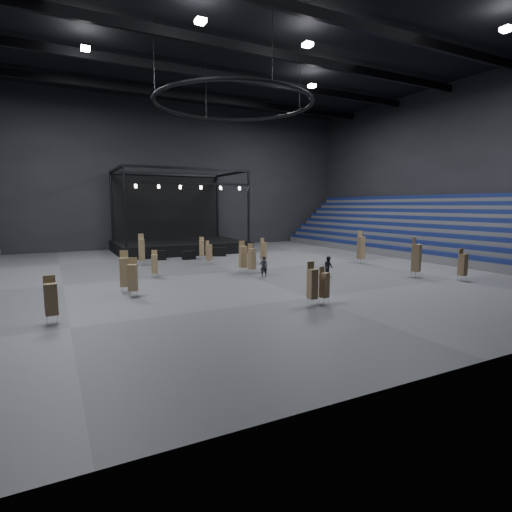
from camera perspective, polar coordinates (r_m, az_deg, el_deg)
name	(u,v)px	position (r m, az deg, el deg)	size (l,w,h in m)	color
floor	(235,271)	(32.21, -3.05, -2.16)	(50.00, 50.00, 0.00)	#4B4B4E
ceiling	(233,34)	(34.23, -3.28, 29.09)	(50.00, 42.00, 0.20)	black
wall_back	(165,175)	(51.79, -12.87, 11.21)	(50.00, 0.20, 18.00)	black
wall_front	(508,85)	(15.70, 32.33, 19.93)	(50.00, 0.20, 18.00)	black
wall_right	(449,170)	(47.94, 25.86, 11.01)	(0.20, 42.00, 18.00)	black
bleachers_right	(432,239)	(46.30, 23.82, 2.26)	(7.20, 40.00, 6.40)	#4A4A4C
stage	(177,238)	(47.21, -11.17, 2.48)	(14.00, 10.00, 9.20)	black
truss_ring	(234,103)	(32.70, -3.21, 20.93)	(12.30, 12.30, 5.15)	black
roof_girders	(233,45)	(33.94, -3.27, 27.83)	(49.00, 30.35, 0.70)	black
floodlights	(258,34)	(30.36, 0.26, 29.18)	(28.60, 16.60, 0.25)	white
flight_case_left	(159,255)	(39.72, -13.69, 0.09)	(1.36, 0.68, 0.91)	black
flight_case_mid	(189,255)	(39.64, -9.57, 0.12)	(1.23, 0.62, 0.82)	black
flight_case_right	(219,252)	(41.77, -5.26, 0.62)	(1.37, 0.69, 0.92)	black
chair_stack_0	(124,271)	(25.16, -18.29, -2.11)	(0.61, 0.61, 2.58)	silver
chair_stack_1	(209,252)	(35.87, -6.76, 0.56)	(0.56, 0.56, 2.14)	silver
chair_stack_2	(142,249)	(36.55, -16.03, 0.92)	(0.54, 0.54, 2.78)	silver
chair_stack_3	(252,258)	(30.65, -0.60, -0.32)	(0.54, 0.54, 2.36)	silver
chair_stack_4	(361,247)	(37.52, 14.76, 1.27)	(0.54, 0.54, 2.98)	silver
chair_stack_5	(133,277)	(23.83, -17.19, -2.86)	(0.64, 0.64, 2.30)	silver
chair_stack_6	(312,283)	(21.26, 8.05, -3.85)	(0.45, 0.45, 2.33)	silver
chair_stack_7	(51,298)	(19.95, -27.26, -5.40)	(0.56, 0.56, 2.18)	silver
chair_stack_8	(463,264)	(31.30, 27.43, -1.04)	(0.49, 0.49, 2.28)	silver
chair_stack_9	(416,257)	(31.39, 21.92, -0.15)	(0.71, 0.71, 2.95)	silver
chair_stack_10	(324,284)	(21.73, 9.71, -4.02)	(0.52, 0.52, 2.01)	silver
chair_stack_11	(263,250)	(36.35, 1.08, 0.82)	(0.53, 0.53, 2.31)	silver
chair_stack_12	(202,248)	(39.45, -7.75, 1.21)	(0.60, 0.60, 2.19)	silver
chair_stack_13	(155,263)	(29.92, -14.30, -1.03)	(0.53, 0.53, 2.04)	silver
chair_stack_14	(243,256)	(31.29, -1.87, -0.02)	(0.52, 0.52, 2.51)	silver
man_center	(264,266)	(29.54, 1.12, -1.50)	(0.56, 0.37, 1.54)	black
crew_member	(328,267)	(29.94, 10.31, -1.50)	(0.75, 0.58, 1.54)	black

